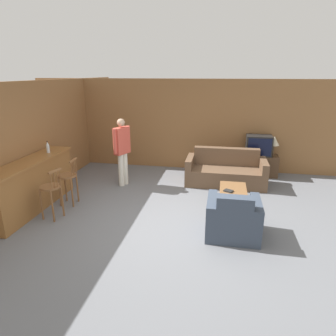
% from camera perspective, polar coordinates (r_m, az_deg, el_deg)
% --- Properties ---
extents(ground_plane, '(24.00, 24.00, 0.00)m').
position_cam_1_polar(ground_plane, '(5.86, -0.68, -10.45)').
color(ground_plane, slate).
extents(wall_back, '(9.40, 0.08, 2.60)m').
position_cam_1_polar(wall_back, '(8.83, 3.81, 8.18)').
color(wall_back, olive).
rests_on(wall_back, ground_plane).
extents(wall_left, '(0.08, 8.59, 2.60)m').
position_cam_1_polar(wall_left, '(7.74, -22.54, 5.49)').
color(wall_left, olive).
rests_on(wall_left, ground_plane).
extents(bar_counter, '(0.55, 2.50, 1.06)m').
position_cam_1_polar(bar_counter, '(6.85, -24.44, -2.92)').
color(bar_counter, brown).
rests_on(bar_counter, ground_plane).
extents(bar_chair_near, '(0.47, 0.47, 1.02)m').
position_cam_1_polar(bar_chair_near, '(6.24, -21.38, -4.09)').
color(bar_chair_near, brown).
rests_on(bar_chair_near, ground_plane).
extents(bar_chair_mid, '(0.41, 0.41, 1.02)m').
position_cam_1_polar(bar_chair_mid, '(6.78, -18.47, -2.05)').
color(bar_chair_mid, brown).
rests_on(bar_chair_mid, ground_plane).
extents(couch_far, '(2.00, 0.91, 0.88)m').
position_cam_1_polar(couch_far, '(7.87, 10.90, -0.75)').
color(couch_far, brown).
rests_on(couch_far, ground_plane).
extents(armchair_near, '(0.92, 0.86, 0.86)m').
position_cam_1_polar(armchair_near, '(5.44, 12.28, -9.52)').
color(armchair_near, '#384251').
rests_on(armchair_near, ground_plane).
extents(coffee_table, '(0.57, 0.86, 0.37)m').
position_cam_1_polar(coffee_table, '(6.68, 12.28, -4.26)').
color(coffee_table, brown).
rests_on(coffee_table, ground_plane).
extents(tv_unit, '(1.10, 0.45, 0.59)m').
position_cam_1_polar(tv_unit, '(8.71, 16.57, 0.53)').
color(tv_unit, '#513823').
rests_on(tv_unit, ground_plane).
extents(tv, '(0.68, 0.47, 0.55)m').
position_cam_1_polar(tv, '(8.57, 16.90, 4.15)').
color(tv, black).
rests_on(tv, tv_unit).
extents(bottle, '(0.07, 0.07, 0.26)m').
position_cam_1_polar(bottle, '(7.17, -21.92, 3.66)').
color(bottle, silver).
rests_on(bottle, bar_counter).
extents(book_on_table, '(0.22, 0.20, 0.03)m').
position_cam_1_polar(book_on_table, '(6.46, 11.44, -4.28)').
color(book_on_table, black).
rests_on(book_on_table, coffee_table).
extents(table_lamp, '(0.27, 0.27, 0.53)m').
position_cam_1_polar(table_lamp, '(8.60, 19.60, 4.78)').
color(table_lamp, brown).
rests_on(table_lamp, tv_unit).
extents(person_by_window, '(0.33, 0.54, 1.70)m').
position_cam_1_polar(person_by_window, '(7.53, -8.73, 3.71)').
color(person_by_window, silver).
rests_on(person_by_window, ground_plane).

